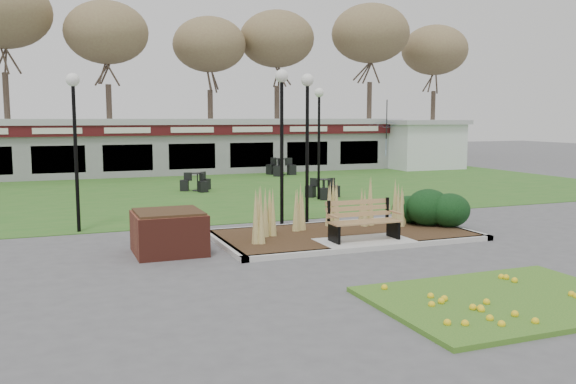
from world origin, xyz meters
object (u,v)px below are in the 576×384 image
object	(u,v)px
patio_umbrella	(386,138)
service_hut	(423,144)
lamp_post_mid_left	(74,117)
bistro_set_b	(323,192)
bistro_set_d	(280,170)
lamp_post_near_left	(307,115)
lamp_post_far_right	(319,119)
bistro_set_a	(198,185)
food_pavilion	(186,146)
lamp_post_near_right	(282,113)
park_bench	(362,220)
brick_planter	(169,232)

from	to	relation	value
patio_umbrella	service_hut	bearing A→B (deg)	0.00
service_hut	lamp_post_mid_left	world-z (taller)	lamp_post_mid_left
bistro_set_b	bistro_set_d	bearing A→B (deg)	79.41
service_hut	lamp_post_near_left	world-z (taller)	lamp_post_near_left
lamp_post_near_left	lamp_post_far_right	world-z (taller)	lamp_post_near_left
service_hut	bistro_set_a	bearing A→B (deg)	-157.55
lamp_post_mid_left	bistro_set_d	size ratio (longest dim) A/B	2.53
food_pavilion	bistro_set_b	distance (m)	12.24
bistro_set_b	bistro_set_d	xyz separation A→B (m)	(1.67, 8.94, 0.05)
food_pavilion	lamp_post_near_right	bearing A→B (deg)	-93.09
service_hut	patio_umbrella	distance (m)	2.48
lamp_post_near_left	lamp_post_near_right	distance (m)	0.75
service_hut	lamp_post_far_right	xyz separation A→B (m)	(-11.22, -10.17, 1.48)
patio_umbrella	lamp_post_far_right	bearing A→B (deg)	-130.76
lamp_post_mid_left	bistro_set_a	distance (m)	9.42
lamp_post_near_left	lamp_post_mid_left	distance (m)	6.09
park_bench	food_pavilion	bearing A→B (deg)	90.00
food_pavilion	service_hut	size ratio (longest dim) A/B	5.59
service_hut	lamp_post_near_left	bearing A→B (deg)	-132.70
park_bench	lamp_post_near_left	xyz separation A→B (m)	(-0.16, 2.95, 2.44)
brick_planter	bistro_set_d	xyz separation A→B (m)	(8.63, 16.00, -0.17)
lamp_post_near_left	bistro_set_d	xyz separation A→B (m)	(4.39, 13.80, -2.72)
park_bench	lamp_post_near_left	distance (m)	3.83
lamp_post_near_left	lamp_post_mid_left	world-z (taller)	lamp_post_near_left
food_pavilion	lamp_post_near_left	distance (m)	16.84
service_hut	bistro_set_b	distance (m)	14.83
lamp_post_near_right	bistro_set_d	distance (m)	14.99
bistro_set_a	bistro_set_d	bearing A→B (deg)	42.87
brick_planter	park_bench	bearing A→B (deg)	-9.69
bistro_set_d	patio_umbrella	world-z (taller)	patio_umbrella
park_bench	bistro_set_d	size ratio (longest dim) A/B	1.05
service_hut	lamp_post_mid_left	size ratio (longest dim) A/B	1.08
food_pavilion	patio_umbrella	world-z (taller)	food_pavilion
lamp_post_mid_left	bistro_set_d	bearing A→B (deg)	50.70
park_bench	lamp_post_near_right	world-z (taller)	lamp_post_near_right
brick_planter	bistro_set_b	world-z (taller)	brick_planter
brick_planter	bistro_set_b	distance (m)	9.92
lamp_post_near_left	lamp_post_near_right	world-z (taller)	lamp_post_near_right
lamp_post_mid_left	lamp_post_near_left	bearing A→B (deg)	-10.59
food_pavilion	bistro_set_d	bearing A→B (deg)	-34.98
patio_umbrella	bistro_set_a	bearing A→B (deg)	-153.64
lamp_post_near_left	bistro_set_a	size ratio (longest dim) A/B	3.09
brick_planter	lamp_post_near_left	bearing A→B (deg)	27.40
lamp_post_near_right	patio_umbrella	world-z (taller)	lamp_post_near_right
bistro_set_b	patio_umbrella	world-z (taller)	patio_umbrella
food_pavilion	lamp_post_mid_left	distance (m)	16.87
food_pavilion	lamp_post_near_left	size ratio (longest dim) A/B	5.92
brick_planter	lamp_post_near_right	size ratio (longest dim) A/B	0.35
bistro_set_b	service_hut	bearing A→B (deg)	42.27
brick_planter	lamp_post_near_right	bearing A→B (deg)	32.18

